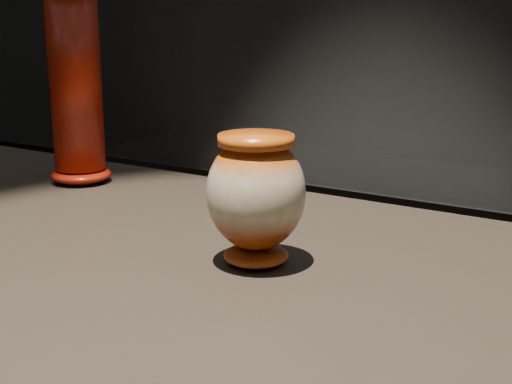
% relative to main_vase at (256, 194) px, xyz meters
% --- Properties ---
extents(main_vase, '(0.14, 0.14, 0.17)m').
position_rel_main_vase_xyz_m(main_vase, '(0.00, 0.00, 0.00)').
color(main_vase, maroon).
rests_on(main_vase, display_plinth).
extents(tall_vase, '(0.12, 0.12, 0.36)m').
position_rel_main_vase_xyz_m(tall_vase, '(-0.52, 0.20, 0.08)').
color(tall_vase, red).
rests_on(tall_vase, display_plinth).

